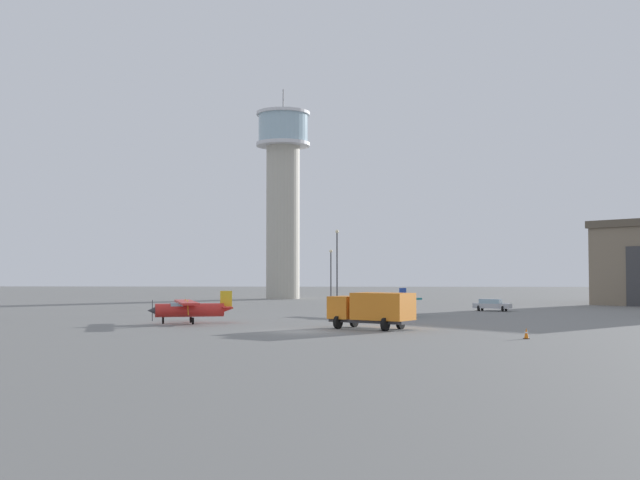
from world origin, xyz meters
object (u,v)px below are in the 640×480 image
(control_tower, at_px, (283,191))
(light_post_west, at_px, (331,271))
(truck_box_orange, at_px, (372,308))
(light_post_east, at_px, (337,262))
(airplane_teal, at_px, (384,303))
(car_silver, at_px, (492,305))
(traffic_cone_near_left, at_px, (526,333))
(airplane_red, at_px, (191,308))

(control_tower, bearing_deg, light_post_west, -68.02)
(light_post_west, bearing_deg, truck_box_orange, -84.43)
(control_tower, xyz_separation_m, light_post_east, (10.12, -34.82, -12.68))
(airplane_teal, bearing_deg, light_post_west, -125.47)
(car_silver, bearing_deg, traffic_cone_near_left, -72.65)
(airplane_red, xyz_separation_m, car_silver, (29.60, 23.70, -0.55))
(traffic_cone_near_left, bearing_deg, light_post_east, 106.48)
(airplane_red, xyz_separation_m, light_post_east, (11.75, 31.01, 4.44))
(truck_box_orange, xyz_separation_m, light_post_east, (-3.67, 37.21, 4.14))
(light_post_east, bearing_deg, car_silver, -22.26)
(airplane_red, bearing_deg, traffic_cone_near_left, 132.52)
(airplane_red, distance_m, light_post_east, 33.45)
(truck_box_orange, bearing_deg, light_post_west, -52.23)
(control_tower, xyz_separation_m, car_silver, (27.96, -42.13, -17.67))
(control_tower, distance_m, light_post_east, 38.41)
(light_post_west, bearing_deg, light_post_east, -84.62)
(truck_box_orange, xyz_separation_m, car_silver, (14.18, 29.91, -0.85))
(light_post_west, bearing_deg, traffic_cone_near_left, -75.86)
(light_post_west, bearing_deg, airplane_red, -103.57)
(car_silver, height_order, light_post_west, light_post_west)
(truck_box_orange, bearing_deg, car_silver, -83.16)
(airplane_teal, bearing_deg, car_silver, 172.54)
(airplane_red, bearing_deg, light_post_west, -120.84)
(control_tower, bearing_deg, traffic_cone_near_left, -73.64)
(control_tower, relative_size, airplane_red, 3.86)
(airplane_red, relative_size, light_post_west, 1.21)
(control_tower, distance_m, airplane_teal, 57.46)
(truck_box_orange, relative_size, traffic_cone_near_left, 9.42)
(airplane_teal, bearing_deg, control_tower, -121.06)
(control_tower, xyz_separation_m, light_post_west, (8.92, -22.10, -13.77))
(airplane_teal, distance_m, truck_box_orange, 19.41)
(airplane_teal, relative_size, car_silver, 1.73)
(car_silver, distance_m, light_post_east, 19.92)
(traffic_cone_near_left, bearing_deg, car_silver, 83.59)
(control_tower, height_order, airplane_teal, control_tower)
(airplane_teal, xyz_separation_m, airplane_red, (-16.94, -13.15, -0.00))
(car_silver, bearing_deg, control_tower, 147.34)
(airplane_red, bearing_deg, light_post_east, -128.03)
(airplane_teal, xyz_separation_m, light_post_east, (-5.18, 17.86, 4.44))
(light_post_west, relative_size, light_post_east, 0.79)
(car_silver, xyz_separation_m, light_post_east, (-17.85, 7.30, 4.99))
(airplane_red, height_order, truck_box_orange, truck_box_orange)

